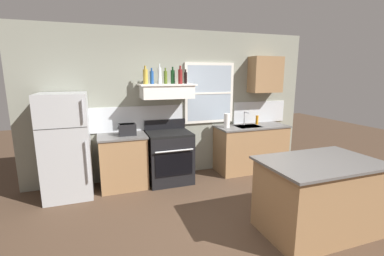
% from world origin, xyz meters
% --- Properties ---
extents(ground_plane, '(16.00, 16.00, 0.00)m').
position_xyz_m(ground_plane, '(0.00, 0.00, 0.00)').
color(ground_plane, '#4C3828').
extents(back_wall, '(5.40, 0.11, 2.70)m').
position_xyz_m(back_wall, '(0.03, 2.23, 1.35)').
color(back_wall, gray).
rests_on(back_wall, ground_plane).
extents(refrigerator, '(0.70, 0.72, 1.63)m').
position_xyz_m(refrigerator, '(-1.90, 1.84, 0.82)').
color(refrigerator, '#B7BABC').
rests_on(refrigerator, ground_plane).
extents(counter_left_of_stove, '(0.79, 0.63, 0.91)m').
position_xyz_m(counter_left_of_stove, '(-1.05, 1.90, 0.46)').
color(counter_left_of_stove, '#9E754C').
rests_on(counter_left_of_stove, ground_plane).
extents(toaster, '(0.30, 0.20, 0.19)m').
position_xyz_m(toaster, '(-0.96, 1.88, 1.01)').
color(toaster, black).
rests_on(toaster, counter_left_of_stove).
extents(stove_range, '(0.76, 0.69, 1.09)m').
position_xyz_m(stove_range, '(-0.25, 1.86, 0.46)').
color(stove_range, black).
rests_on(stove_range, ground_plane).
extents(range_hood_shelf, '(0.96, 0.52, 0.24)m').
position_xyz_m(range_hood_shelf, '(-0.25, 1.96, 1.62)').
color(range_hood_shelf, white).
extents(bottle_champagne_gold_foil, '(0.08, 0.08, 0.31)m').
position_xyz_m(bottle_champagne_gold_foil, '(-0.61, 1.98, 1.87)').
color(bottle_champagne_gold_foil, '#B29333').
rests_on(bottle_champagne_gold_foil, range_hood_shelf).
extents(bottle_blue_liqueur, '(0.07, 0.07, 0.27)m').
position_xyz_m(bottle_blue_liqueur, '(-0.49, 2.01, 1.86)').
color(bottle_blue_liqueur, '#1E478C').
rests_on(bottle_blue_liqueur, range_hood_shelf).
extents(bottle_clear_tall, '(0.06, 0.06, 0.34)m').
position_xyz_m(bottle_clear_tall, '(-0.37, 1.95, 1.89)').
color(bottle_clear_tall, silver).
rests_on(bottle_clear_tall, range_hood_shelf).
extents(bottle_olive_oil_square, '(0.06, 0.06, 0.27)m').
position_xyz_m(bottle_olive_oil_square, '(-0.25, 2.01, 1.86)').
color(bottle_olive_oil_square, '#4C601E').
rests_on(bottle_olive_oil_square, range_hood_shelf).
extents(bottle_dark_green_wine, '(0.07, 0.07, 0.29)m').
position_xyz_m(bottle_dark_green_wine, '(-0.13, 2.00, 1.87)').
color(bottle_dark_green_wine, '#143819').
rests_on(bottle_dark_green_wine, range_hood_shelf).
extents(bottle_red_label_wine, '(0.07, 0.07, 0.31)m').
position_xyz_m(bottle_red_label_wine, '(-0.02, 1.91, 1.87)').
color(bottle_red_label_wine, maroon).
rests_on(bottle_red_label_wine, range_hood_shelf).
extents(bottle_balsamic_dark, '(0.06, 0.06, 0.25)m').
position_xyz_m(bottle_balsamic_dark, '(0.10, 1.96, 1.85)').
color(bottle_balsamic_dark, black).
rests_on(bottle_balsamic_dark, range_hood_shelf).
extents(counter_right_with_sink, '(1.43, 0.63, 0.91)m').
position_xyz_m(counter_right_with_sink, '(1.45, 1.90, 0.46)').
color(counter_right_with_sink, '#9E754C').
rests_on(counter_right_with_sink, ground_plane).
extents(sink_faucet, '(0.03, 0.17, 0.28)m').
position_xyz_m(sink_faucet, '(1.35, 2.00, 1.08)').
color(sink_faucet, silver).
rests_on(sink_faucet, counter_right_with_sink).
extents(paper_towel_roll, '(0.11, 0.11, 0.27)m').
position_xyz_m(paper_towel_roll, '(0.90, 1.90, 1.04)').
color(paper_towel_roll, white).
rests_on(paper_towel_roll, counter_right_with_sink).
extents(dish_soap_bottle, '(0.06, 0.06, 0.18)m').
position_xyz_m(dish_soap_bottle, '(1.63, 2.00, 1.00)').
color(dish_soap_bottle, orange).
rests_on(dish_soap_bottle, counter_right_with_sink).
extents(kitchen_island, '(1.40, 0.90, 0.91)m').
position_xyz_m(kitchen_island, '(1.06, -0.25, 0.46)').
color(kitchen_island, '#9E754C').
rests_on(kitchen_island, ground_plane).
extents(upper_cabinet_right, '(0.64, 0.32, 0.70)m').
position_xyz_m(upper_cabinet_right, '(1.80, 2.04, 1.90)').
color(upper_cabinet_right, '#9E754C').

